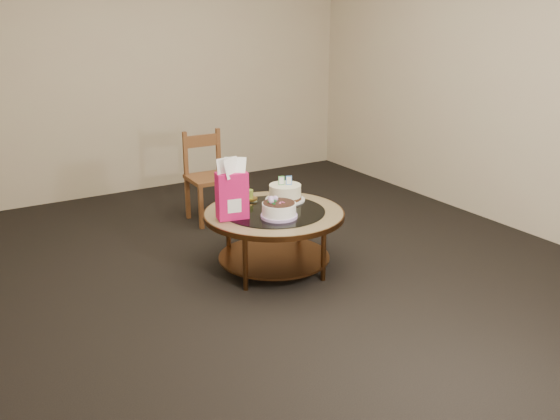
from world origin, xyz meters
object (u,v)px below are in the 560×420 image
coffee_table (274,221)px  dining_chair (208,176)px  decorated_cake (279,211)px  cream_cake (285,193)px  gift_bag (232,189)px

coffee_table → dining_chair: dining_chair is taller
decorated_cake → cream_cake: cream_cake is taller
decorated_cake → dining_chair: 1.40m
coffee_table → dining_chair: size_ratio=1.27×
decorated_cake → cream_cake: size_ratio=0.86×
cream_cake → gift_bag: 0.57m
coffee_table → decorated_cake: decorated_cake is taller
decorated_cake → cream_cake: 0.39m
coffee_table → decorated_cake: size_ratio=3.94×
gift_bag → dining_chair: bearing=83.6°
decorated_cake → cream_cake: (0.24, 0.31, 0.01)m
coffee_table → cream_cake: 0.30m
dining_chair → coffee_table: bearing=-90.9°
decorated_cake → gift_bag: (-0.28, 0.15, 0.16)m
cream_cake → dining_chair: (-0.14, 1.09, -0.11)m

